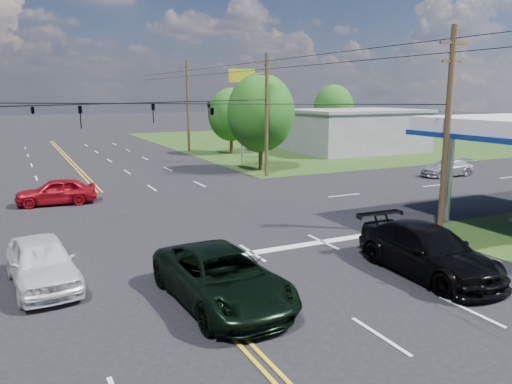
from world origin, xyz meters
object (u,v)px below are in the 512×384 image
tree_right_b (231,115)px  tree_right_a (261,113)px  pole_right_far (188,105)px  pickup_dkgreen (222,277)px  retail_ne (355,132)px  pole_se (447,128)px  pickup_white (42,262)px  tree_far_r (334,108)px  pole_ne (267,114)px  suv_black (428,251)px

tree_right_b → tree_right_a: bearing=-101.8°
pole_right_far → pickup_dkgreen: size_ratio=1.63×
retail_ne → pole_se: 33.72m
pickup_white → tree_far_r: bearing=39.7°
tree_far_r → pickup_white: bearing=-135.4°
tree_right_a → tree_right_b: (2.50, 12.00, -0.65)m
pole_right_far → tree_right_b: pole_right_far is taller
retail_ne → pole_ne: pole_ne is taller
pole_ne → suv_black: size_ratio=1.56×
tree_right_b → tree_far_r: size_ratio=0.93×
pole_right_far → tree_right_b: (3.50, -4.00, -0.95)m
tree_far_r → retail_ne: bearing=-111.8°
pole_ne → suv_black: 22.84m
retail_ne → tree_right_b: 14.22m
tree_right_b → pole_right_far: bearing=131.2°
tree_right_b → suv_black: tree_right_b is taller
pole_ne → pickup_white: size_ratio=1.90×
pickup_dkgreen → suv_black: bearing=-9.6°
retail_ne → tree_right_b: tree_right_b is taller
tree_right_a → tree_right_b: size_ratio=1.15×
pickup_dkgreen → pickup_white: 6.39m
pole_ne → retail_ne: bearing=32.9°
tree_right_b → pickup_white: tree_right_b is taller
pole_right_far → suv_black: (-4.79, -40.97, -4.28)m
pole_right_far → pickup_dkgreen: pole_right_far is taller
pole_se → pickup_dkgreen: (-12.50, -3.03, -4.06)m
pickup_dkgreen → pole_right_far: bearing=70.0°
pole_se → suv_black: pole_se is taller
pickup_dkgreen → pickup_white: (-4.97, 4.03, -0.00)m
pole_right_far → tree_far_r: 21.10m
tree_far_r → tree_right_a: bearing=-138.0°
pole_se → tree_right_a: (1.00, 21.00, -0.05)m
pole_se → tree_far_r: size_ratio=1.25×
retail_ne → suv_black: retail_ne is taller
pickup_white → pole_ne: bearing=39.3°
tree_far_r → pickup_dkgreen: bearing=-128.6°
tree_far_r → suv_black: tree_far_r is taller
retail_ne → tree_right_b: bearing=163.5°
tree_right_b → pickup_dkgreen: bearing=-113.9°
retail_ne → suv_black: size_ratio=2.30×
retail_ne → pole_right_far: 19.02m
tree_right_a → pickup_white: (-18.47, -20.00, -4.02)m
tree_right_b → pickup_white: (-20.97, -32.00, -3.37)m
tree_right_a → pickup_white: size_ratio=1.64×
tree_right_a → suv_black: (-5.79, -24.97, -3.98)m
pole_right_far → pole_ne: bearing=-90.0°
pole_ne → tree_far_r: 29.70m
tree_far_r → pickup_white: (-38.47, -38.00, -3.69)m
pole_se → tree_right_b: size_ratio=1.34×
pole_right_far → tree_far_r: bearing=5.4°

